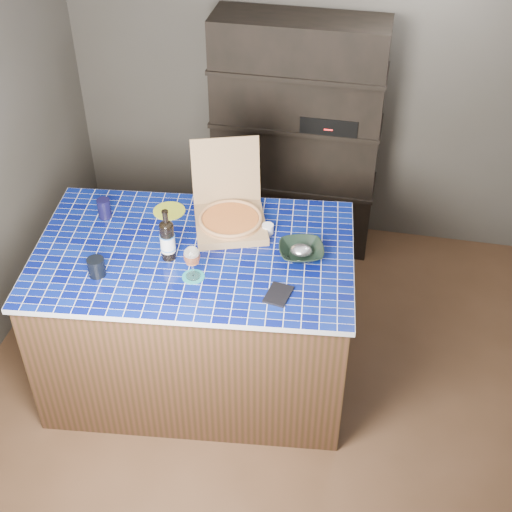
% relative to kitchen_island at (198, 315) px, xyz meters
% --- Properties ---
extents(room, '(3.50, 3.50, 3.50)m').
position_rel_kitchen_island_xyz_m(room, '(0.35, 0.03, 0.75)').
color(room, '#513523').
rests_on(room, ground).
extents(shelving_unit, '(1.20, 0.41, 1.80)m').
position_rel_kitchen_island_xyz_m(shelving_unit, '(0.35, 1.56, 0.41)').
color(shelving_unit, black).
rests_on(shelving_unit, floor).
extents(kitchen_island, '(1.92, 1.34, 0.99)m').
position_rel_kitchen_island_xyz_m(kitchen_island, '(0.00, 0.00, 0.00)').
color(kitchen_island, '#47291C').
rests_on(kitchen_island, floor).
extents(pizza_box, '(0.54, 0.60, 0.44)m').
position_rel_kitchen_island_xyz_m(pizza_box, '(0.15, 0.29, 0.56)').
color(pizza_box, '#9B8150').
rests_on(pizza_box, kitchen_island).
extents(mead_bottle, '(0.09, 0.09, 0.32)m').
position_rel_kitchen_island_xyz_m(mead_bottle, '(-0.12, -0.09, 0.62)').
color(mead_bottle, black).
rests_on(mead_bottle, kitchen_island).
extents(teal_trivet, '(0.12, 0.12, 0.01)m').
position_rel_kitchen_island_xyz_m(teal_trivet, '(0.06, -0.22, 0.50)').
color(teal_trivet, '#167477').
rests_on(teal_trivet, kitchen_island).
extents(wine_glass, '(0.09, 0.09, 0.20)m').
position_rel_kitchen_island_xyz_m(wine_glass, '(0.06, -0.22, 0.64)').
color(wine_glass, white).
rests_on(wine_glass, teal_trivet).
extents(tumbler, '(0.09, 0.09, 0.11)m').
position_rel_kitchen_island_xyz_m(tumbler, '(-0.46, -0.30, 0.55)').
color(tumbler, black).
rests_on(tumbler, kitchen_island).
extents(dvd_case, '(0.15, 0.19, 0.01)m').
position_rel_kitchen_island_xyz_m(dvd_case, '(0.54, -0.28, 0.50)').
color(dvd_case, black).
rests_on(dvd_case, kitchen_island).
extents(bowl, '(0.31, 0.31, 0.06)m').
position_rel_kitchen_island_xyz_m(bowl, '(0.60, 0.08, 0.53)').
color(bowl, black).
rests_on(bowl, kitchen_island).
extents(foil_contents, '(0.12, 0.10, 0.06)m').
position_rel_kitchen_island_xyz_m(foil_contents, '(0.60, 0.08, 0.54)').
color(foil_contents, silver).
rests_on(foil_contents, bowl).
extents(white_jar, '(0.07, 0.07, 0.06)m').
position_rel_kitchen_island_xyz_m(white_jar, '(0.38, 0.25, 0.52)').
color(white_jar, white).
rests_on(white_jar, kitchen_island).
extents(navy_cup, '(0.08, 0.08, 0.12)m').
position_rel_kitchen_island_xyz_m(navy_cup, '(-0.61, 0.22, 0.56)').
color(navy_cup, black).
rests_on(navy_cup, kitchen_island).
extents(green_trivet, '(0.20, 0.20, 0.01)m').
position_rel_kitchen_island_xyz_m(green_trivet, '(-0.25, 0.35, 0.50)').
color(green_trivet, '#AEBB28').
rests_on(green_trivet, kitchen_island).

